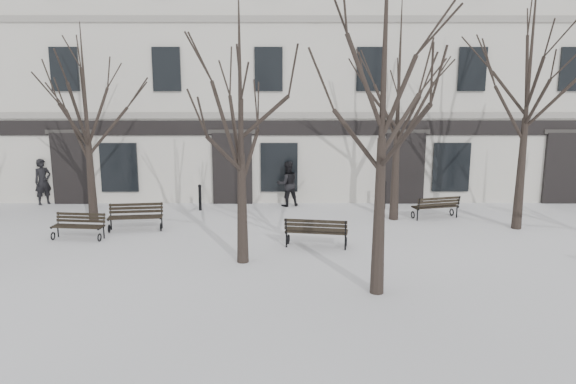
{
  "coord_description": "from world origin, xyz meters",
  "views": [
    {
      "loc": [
        -1.33,
        -14.56,
        5.17
      ],
      "look_at": [
        -1.26,
        3.0,
        1.51
      ],
      "focal_mm": 35.0,
      "sensor_mm": 36.0,
      "label": 1
    }
  ],
  "objects_px": {
    "bench_1": "(316,231)",
    "bench_3": "(136,216)",
    "bench_0": "(79,225)",
    "bench_4": "(436,206)",
    "tree_2": "(385,56)",
    "tree_1": "(240,97)"
  },
  "relations": [
    {
      "from": "bench_3",
      "to": "bench_4",
      "type": "relative_size",
      "value": 1.04
    },
    {
      "from": "bench_3",
      "to": "bench_4",
      "type": "xyz_separation_m",
      "value": [
        10.61,
        1.51,
        -0.03
      ]
    },
    {
      "from": "tree_2",
      "to": "bench_4",
      "type": "distance_m",
      "value": 9.42
    },
    {
      "from": "tree_2",
      "to": "bench_4",
      "type": "xyz_separation_m",
      "value": [
        3.31,
        7.17,
        -5.13
      ]
    },
    {
      "from": "bench_4",
      "to": "bench_1",
      "type": "bearing_deg",
      "value": 22.48
    },
    {
      "from": "bench_0",
      "to": "bench_3",
      "type": "bearing_deg",
      "value": 40.03
    },
    {
      "from": "bench_1",
      "to": "bench_4",
      "type": "height_order",
      "value": "bench_1"
    },
    {
      "from": "tree_1",
      "to": "bench_0",
      "type": "distance_m",
      "value": 7.23
    },
    {
      "from": "bench_0",
      "to": "bench_1",
      "type": "xyz_separation_m",
      "value": [
        7.59,
        -0.98,
        0.07
      ]
    },
    {
      "from": "bench_3",
      "to": "bench_0",
      "type": "bearing_deg",
      "value": -152.95
    },
    {
      "from": "bench_0",
      "to": "bench_3",
      "type": "distance_m",
      "value": 1.87
    },
    {
      "from": "bench_0",
      "to": "bench_4",
      "type": "height_order",
      "value": "bench_4"
    },
    {
      "from": "bench_3",
      "to": "bench_4",
      "type": "distance_m",
      "value": 10.72
    },
    {
      "from": "bench_0",
      "to": "bench_4",
      "type": "distance_m",
      "value": 12.43
    },
    {
      "from": "bench_0",
      "to": "bench_4",
      "type": "relative_size",
      "value": 0.95
    },
    {
      "from": "tree_2",
      "to": "tree_1",
      "type": "bearing_deg",
      "value": 145.92
    },
    {
      "from": "tree_1",
      "to": "bench_0",
      "type": "bearing_deg",
      "value": 156.99
    },
    {
      "from": "tree_2",
      "to": "bench_0",
      "type": "height_order",
      "value": "tree_2"
    },
    {
      "from": "bench_1",
      "to": "bench_3",
      "type": "relative_size",
      "value": 1.06
    },
    {
      "from": "bench_1",
      "to": "bench_4",
      "type": "distance_m",
      "value": 5.78
    },
    {
      "from": "tree_2",
      "to": "bench_3",
      "type": "relative_size",
      "value": 4.83
    },
    {
      "from": "tree_2",
      "to": "bench_0",
      "type": "bearing_deg",
      "value": 152.45
    }
  ]
}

